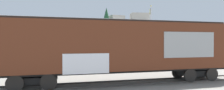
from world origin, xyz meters
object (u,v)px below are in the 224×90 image
freight_car (122,47)px  parked_car_silver (80,62)px  parked_car_white (138,61)px  flagpole (151,26)px  parked_car_red (187,59)px

freight_car → parked_car_silver: (-1.92, 6.32, -1.56)m
parked_car_white → flagpole: bearing=53.6°
parked_car_red → flagpole: bearing=103.5°
freight_car → parked_car_silver: size_ratio=3.41×
freight_car → parked_car_red: 11.06m
freight_car → parked_car_red: size_ratio=3.78×
parked_car_white → parked_car_silver: bearing=175.0°
flagpole → parked_car_red: 7.00m
freight_car → parked_car_red: (9.23, 5.91, -1.47)m
parked_car_silver → parked_car_red: 11.16m
parked_car_silver → parked_car_red: parked_car_red is taller
parked_car_red → freight_car: bearing=-147.4°
flagpole → parked_car_silver: bearing=-151.8°
flagpole → parked_car_red: (1.36, -5.66, -3.89)m
flagpole → freight_car: bearing=-124.2°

